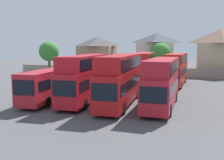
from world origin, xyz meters
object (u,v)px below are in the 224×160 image
(bus_3, at_px, (121,77))
(bus_5, at_px, (99,71))
(bus_2, at_px, (85,76))
(house_terrace_left, at_px, (97,54))
(bus_4, at_px, (162,80))
(bus_8, at_px, (176,67))
(house_terrace_right, at_px, (220,52))
(tree_left_of_lot, at_px, (160,55))
(tree_behind_wall, at_px, (49,51))
(bus_1, at_px, (54,82))
(house_terrace_centre, at_px, (156,53))
(bus_7, at_px, (144,66))
(bus_6, at_px, (120,71))

(bus_3, height_order, bus_5, bus_3)
(bus_2, xyz_separation_m, house_terrace_left, (-10.62, 32.38, 1.31))
(bus_2, bearing_deg, house_terrace_left, -165.56)
(bus_4, relative_size, house_terrace_left, 1.25)
(bus_8, xyz_separation_m, house_terrace_right, (7.77, 16.30, 2.07))
(bus_3, xyz_separation_m, tree_left_of_lot, (0.75, 27.79, 1.40))
(bus_2, relative_size, tree_behind_wall, 1.62)
(tree_left_of_lot, bearing_deg, bus_8, -72.71)
(bus_3, bearing_deg, house_terrace_left, -158.43)
(house_terrace_right, bearing_deg, bus_5, -141.14)
(bus_3, height_order, tree_behind_wall, tree_behind_wall)
(bus_3, bearing_deg, bus_1, -94.44)
(bus_1, bearing_deg, house_terrace_centre, 163.92)
(house_terrace_centre, relative_size, house_terrace_right, 0.93)
(tree_left_of_lot, xyz_separation_m, tree_behind_wall, (-22.16, -5.50, 0.58))
(bus_1, relative_size, bus_5, 1.03)
(house_terrace_left, distance_m, house_terrace_right, 27.08)
(tree_behind_wall, bearing_deg, house_terrace_right, 15.54)
(bus_1, height_order, bus_5, bus_1)
(bus_7, distance_m, tree_left_of_lot, 12.42)
(bus_8, height_order, tree_left_of_lot, tree_left_of_lot)
(bus_3, distance_m, house_terrace_left, 35.88)
(bus_6, height_order, house_terrace_left, house_terrace_left)
(bus_5, distance_m, bus_8, 12.58)
(bus_2, bearing_deg, bus_7, 162.55)
(bus_2, height_order, bus_3, bus_3)
(bus_3, bearing_deg, bus_6, -166.81)
(bus_6, relative_size, tree_left_of_lot, 1.54)
(bus_6, bearing_deg, bus_7, 92.11)
(bus_4, relative_size, tree_left_of_lot, 1.58)
(bus_6, height_order, house_terrace_right, house_terrace_right)
(bus_3, distance_m, bus_6, 16.00)
(tree_left_of_lot, bearing_deg, bus_1, -107.34)
(bus_1, relative_size, house_terrace_left, 1.44)
(bus_6, relative_size, house_terrace_right, 1.09)
(bus_6, bearing_deg, bus_3, 16.00)
(bus_2, xyz_separation_m, house_terrace_centre, (3.47, 31.67, 1.62))
(bus_7, distance_m, house_terrace_right, 20.69)
(bus_7, bearing_deg, bus_1, -30.08)
(tree_left_of_lot, bearing_deg, bus_4, -82.98)
(bus_3, height_order, bus_6, bus_3)
(bus_1, distance_m, tree_left_of_lot, 28.93)
(bus_2, height_order, house_terrace_centre, house_terrace_centre)
(bus_3, xyz_separation_m, bus_7, (-0.34, 15.50, -0.08))
(bus_1, height_order, house_terrace_right, house_terrace_right)
(bus_1, bearing_deg, bus_2, 88.18)
(bus_3, distance_m, bus_8, 16.06)
(bus_3, distance_m, tree_behind_wall, 30.96)
(bus_2, distance_m, house_terrace_left, 34.10)
(bus_6, height_order, bus_7, bus_7)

